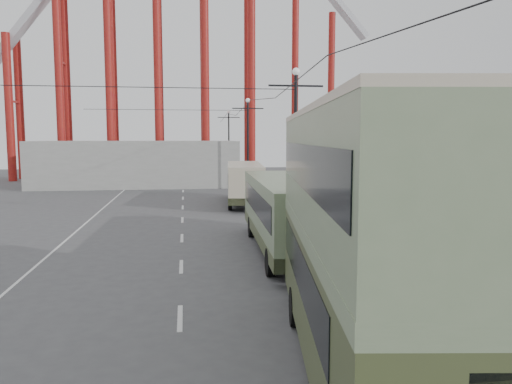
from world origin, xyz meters
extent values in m
plane|color=#48484A|center=(0.00, 0.00, 0.00)|extent=(160.00, 160.00, 0.00)
cube|color=silver|center=(-1.00, 19.00, 0.01)|extent=(0.15, 82.00, 0.01)
cube|color=silver|center=(5.40, 20.00, 0.01)|extent=(0.12, 120.00, 0.01)
cube|color=silver|center=(-7.00, 20.00, 0.01)|extent=(0.12, 120.00, 0.01)
cylinder|color=black|center=(5.60, 18.00, 4.50)|extent=(0.20, 0.20, 9.00)
cylinder|color=black|center=(5.60, 18.00, 0.25)|extent=(0.44, 0.44, 0.50)
cube|color=black|center=(5.60, 18.00, 8.30)|extent=(3.20, 0.10, 0.10)
sphere|color=white|center=(5.60, 18.00, 9.10)|extent=(0.44, 0.44, 0.44)
cylinder|color=black|center=(5.60, 40.00, 4.50)|extent=(0.20, 0.20, 9.00)
cylinder|color=black|center=(5.60, 40.00, 0.25)|extent=(0.44, 0.44, 0.50)
cube|color=black|center=(5.60, 40.00, 8.30)|extent=(3.20, 0.10, 0.10)
sphere|color=white|center=(5.60, 40.00, 9.10)|extent=(0.44, 0.44, 0.44)
cylinder|color=black|center=(5.60, 62.00, 4.50)|extent=(0.20, 0.20, 9.00)
cylinder|color=black|center=(5.60, 62.00, 0.25)|extent=(0.44, 0.44, 0.50)
cube|color=black|center=(5.60, 62.00, 8.30)|extent=(3.20, 0.10, 0.10)
sphere|color=white|center=(5.60, 62.00, 9.10)|extent=(0.44, 0.44, 0.44)
cylinder|color=maroon|center=(-22.00, 55.00, 9.00)|extent=(1.00, 1.00, 18.00)
cylinder|color=maroon|center=(-22.00, 59.00, 9.00)|extent=(1.00, 1.00, 18.00)
cylinder|color=maroon|center=(-16.00, 55.00, 13.50)|extent=(1.00, 1.00, 27.00)
cylinder|color=maroon|center=(-16.00, 59.00, 13.50)|extent=(1.00, 1.00, 27.00)
cylinder|color=maroon|center=(-10.00, 55.00, 18.00)|extent=(1.00, 1.00, 36.00)
cylinder|color=maroon|center=(-10.00, 59.00, 18.00)|extent=(1.00, 1.00, 36.00)
cylinder|color=maroon|center=(-4.00, 55.00, 22.50)|extent=(1.00, 1.00, 45.00)
cylinder|color=maroon|center=(-4.00, 59.00, 22.50)|extent=(1.00, 1.00, 45.00)
cylinder|color=maroon|center=(14.00, 56.00, 15.00)|extent=(0.90, 0.90, 30.00)
cylinder|color=maroon|center=(19.00, 56.00, 11.00)|extent=(0.90, 0.90, 22.00)
cylinder|color=maroon|center=(24.00, 56.00, 7.00)|extent=(0.90, 0.90, 14.00)
cube|color=gray|center=(-6.00, 47.00, 2.50)|extent=(22.00, 10.00, 5.00)
cube|color=#404A27|center=(3.08, -0.33, 1.83)|extent=(4.24, 11.35, 2.44)
cube|color=black|center=(3.08, -0.33, 2.33)|extent=(3.98, 9.16, 1.00)
cube|color=#6D805D|center=(3.08, -0.33, 3.21)|extent=(4.26, 11.35, 0.33)
cube|color=#6D805D|center=(3.08, -0.33, 4.60)|extent=(4.24, 11.35, 2.44)
cube|color=black|center=(3.08, -0.33, 4.71)|extent=(4.19, 10.69, 0.94)
cube|color=#BDB198|center=(3.08, -0.33, 5.88)|extent=(4.26, 11.35, 0.13)
cylinder|color=black|center=(2.26, 2.91, 0.55)|extent=(0.46, 1.14, 1.11)
cylinder|color=black|center=(4.74, 2.58, 0.55)|extent=(0.46, 1.14, 1.11)
cube|color=#6D805D|center=(3.82, 12.09, 1.93)|extent=(3.22, 12.20, 2.64)
cube|color=black|center=(3.82, 12.09, 2.37)|extent=(3.21, 10.89, 1.05)
cube|color=#404A27|center=(3.82, 12.09, 0.88)|extent=(3.25, 12.21, 0.55)
cube|color=#6D805D|center=(3.82, 12.09, 3.34)|extent=(3.24, 12.21, 0.18)
cylinder|color=black|center=(2.71, 15.55, 0.55)|extent=(0.35, 1.11, 1.10)
cylinder|color=black|center=(5.19, 15.45, 0.55)|extent=(0.35, 1.11, 1.10)
cylinder|color=black|center=(2.43, 8.29, 0.55)|extent=(0.35, 1.11, 1.10)
cylinder|color=black|center=(4.91, 8.19, 0.55)|extent=(0.35, 1.11, 1.10)
cube|color=#BDB198|center=(3.97, 29.27, 1.83)|extent=(3.54, 10.67, 2.51)
cube|color=black|center=(3.97, 29.27, 2.25)|extent=(3.46, 9.42, 1.00)
cube|color=#404A27|center=(3.97, 29.27, 0.84)|extent=(3.57, 10.67, 0.52)
cube|color=#BDB198|center=(3.97, 29.27, 3.17)|extent=(3.56, 10.67, 0.17)
cylinder|color=black|center=(3.03, 32.09, 0.52)|extent=(0.38, 1.07, 1.05)
cylinder|color=black|center=(5.39, 31.88, 0.52)|extent=(0.38, 1.07, 1.05)
cylinder|color=black|center=(2.51, 26.25, 0.52)|extent=(0.38, 1.07, 1.05)
cylinder|color=black|center=(4.87, 26.04, 0.52)|extent=(0.38, 1.07, 1.05)
imported|color=black|center=(3.09, 8.13, 0.95)|extent=(0.73, 0.51, 1.90)
camera|label=1|loc=(-0.79, -10.47, 5.30)|focal=35.00mm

